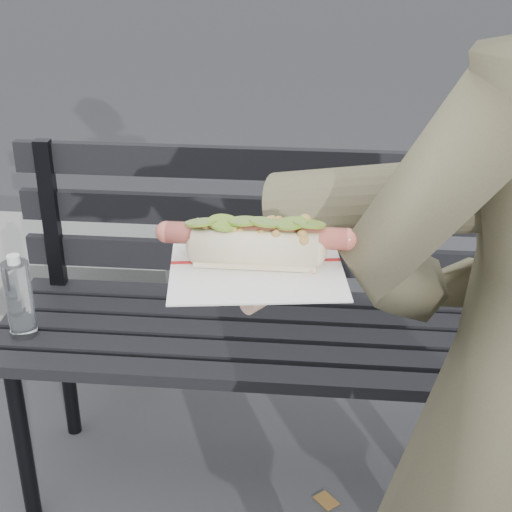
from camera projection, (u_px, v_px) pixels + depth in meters
The scene contains 3 objects.
park_bench at pixel (299, 302), 1.93m from camera, with size 1.50×0.44×0.88m.
concrete_block at pixel (7, 289), 2.67m from camera, with size 1.20×0.40×0.40m, color slate.
held_hotdog at pixel (419, 211), 0.91m from camera, with size 0.61×0.31×0.20m.
Camera 1 is at (0.10, -0.71, 1.47)m, focal length 55.00 mm.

